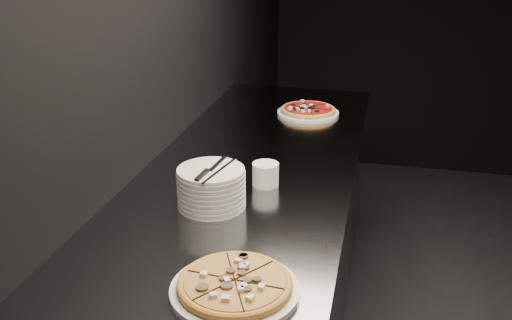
% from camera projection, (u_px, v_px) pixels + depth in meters
% --- Properties ---
extents(wall_left, '(0.02, 5.00, 2.80)m').
position_uv_depth(wall_left, '(135.00, 32.00, 1.87)').
color(wall_left, black).
rests_on(wall_left, floor).
extents(counter, '(0.74, 2.44, 0.92)m').
position_uv_depth(counter, '(246.00, 287.00, 2.15)').
color(counter, slate).
rests_on(counter, floor).
extents(pizza_mushroom, '(0.31, 0.31, 0.04)m').
position_uv_depth(pizza_mushroom, '(235.00, 286.00, 1.34)').
color(pizza_mushroom, silver).
rests_on(pizza_mushroom, counter).
extents(pizza_tomato, '(0.29, 0.29, 0.03)m').
position_uv_depth(pizza_tomato, '(308.00, 111.00, 2.63)').
color(pizza_tomato, silver).
rests_on(pizza_tomato, counter).
extents(plate_stack, '(0.21, 0.21, 0.12)m').
position_uv_depth(plate_stack, '(211.00, 188.00, 1.74)').
color(plate_stack, silver).
rests_on(plate_stack, counter).
extents(cutlery, '(0.10, 0.22, 0.01)m').
position_uv_depth(cutlery, '(212.00, 170.00, 1.70)').
color(cutlery, silver).
rests_on(cutlery, plate_stack).
extents(ramekin, '(0.09, 0.09, 0.08)m').
position_uv_depth(ramekin, '(266.00, 174.00, 1.89)').
color(ramekin, silver).
rests_on(ramekin, counter).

